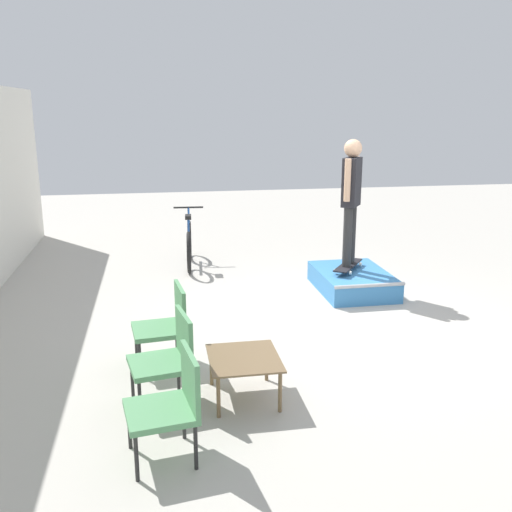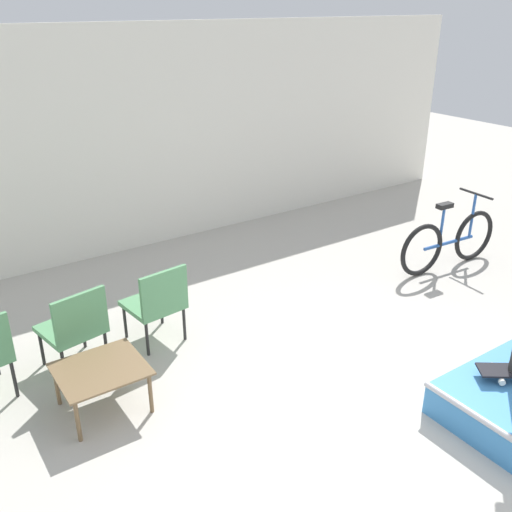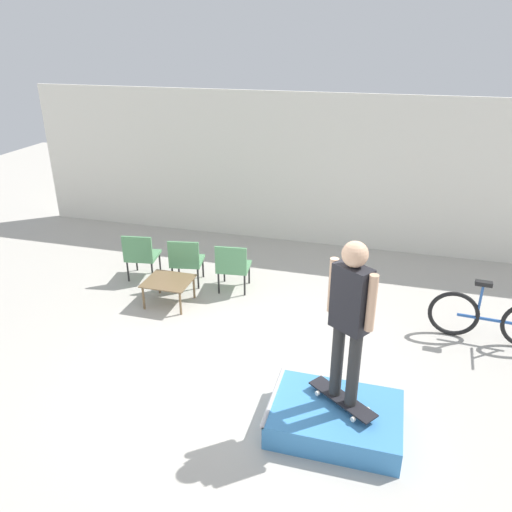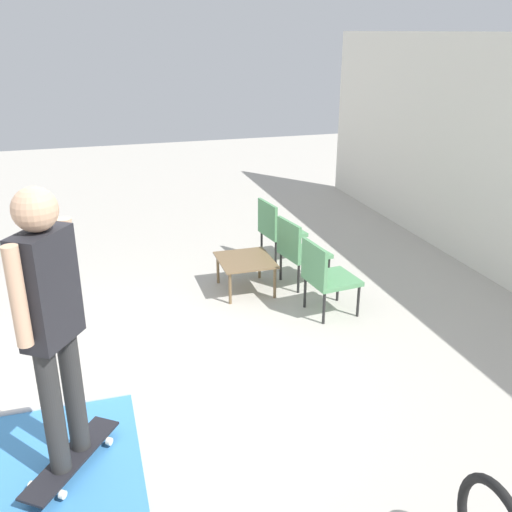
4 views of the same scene
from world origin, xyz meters
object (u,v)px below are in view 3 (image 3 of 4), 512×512
object	(u,v)px
patio_chair_left	(141,254)
skateboard_on_ramp	(342,399)
patio_chair_right	(233,265)
patio_chair_center	(186,259)
person_skater	(350,311)
skate_ramp_box	(335,418)
bicycle	(490,318)
coffee_table	(169,283)

from	to	relation	value
patio_chair_left	skateboard_on_ramp	bearing A→B (deg)	135.80
patio_chair_right	patio_chair_center	bearing A→B (deg)	-6.67
skateboard_on_ramp	person_skater	world-z (taller)	person_skater
skate_ramp_box	person_skater	xyz separation A→B (m)	(0.05, 0.06, 1.34)
skateboard_on_ramp	patio_chair_center	distance (m)	4.03
patio_chair_left	person_skater	bearing A→B (deg)	135.80
skateboard_on_ramp	bicycle	world-z (taller)	bicycle
patio_chair_left	patio_chair_center	distance (m)	0.85
person_skater	patio_chair_right	size ratio (longest dim) A/B	2.13
patio_chair_center	patio_chair_right	xyz separation A→B (m)	(0.84, -0.00, 0.00)
person_skater	bicycle	xyz separation A→B (m)	(1.79, 2.25, -1.11)
patio_chair_left	bicycle	xyz separation A→B (m)	(5.60, -0.47, -0.11)
person_skater	coffee_table	world-z (taller)	person_skater
person_skater	patio_chair_left	distance (m)	4.79
patio_chair_center	patio_chair_right	bearing A→B (deg)	169.46
coffee_table	bicycle	bearing A→B (deg)	2.58
patio_chair_right	bicycle	world-z (taller)	bicycle
skate_ramp_box	patio_chair_left	size ratio (longest dim) A/B	1.66
coffee_table	patio_chair_center	world-z (taller)	patio_chair_center
skateboard_on_ramp	patio_chair_left	world-z (taller)	patio_chair_left
patio_chair_center	bicycle	distance (m)	4.78
patio_chair_center	bicycle	size ratio (longest dim) A/B	0.52
coffee_table	patio_chair_right	distance (m)	1.10
skateboard_on_ramp	patio_chair_right	size ratio (longest dim) A/B	0.92
patio_chair_left	patio_chair_right	size ratio (longest dim) A/B	1.00
patio_chair_right	patio_chair_left	bearing A→B (deg)	-6.62
skate_ramp_box	coffee_table	xyz separation A→B (m)	(-2.93, 2.09, 0.21)
coffee_table	patio_chair_center	xyz separation A→B (m)	(0.02, 0.69, 0.12)
patio_chair_right	bicycle	bearing A→B (deg)	166.50
skate_ramp_box	skateboard_on_ramp	xyz separation A→B (m)	(0.05, 0.06, 0.23)
person_skater	patio_chair_right	world-z (taller)	person_skater
skate_ramp_box	person_skater	bearing A→B (deg)	46.97
person_skater	patio_chair_center	bearing A→B (deg)	171.09
person_skater	patio_chair_right	xyz separation A→B (m)	(-2.13, 2.72, -1.01)
person_skater	patio_chair_center	xyz separation A→B (m)	(-2.97, 2.72, -1.01)
coffee_table	bicycle	xyz separation A→B (m)	(4.77, 0.21, 0.01)
patio_chair_left	patio_chair_right	distance (m)	1.68
skateboard_on_ramp	patio_chair_right	world-z (taller)	patio_chair_right
patio_chair_left	patio_chair_right	bearing A→B (deg)	171.33
skateboard_on_ramp	person_skater	bearing A→B (deg)	-54.10
coffee_table	person_skater	bearing A→B (deg)	-34.28
skate_ramp_box	patio_chair_right	bearing A→B (deg)	126.73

